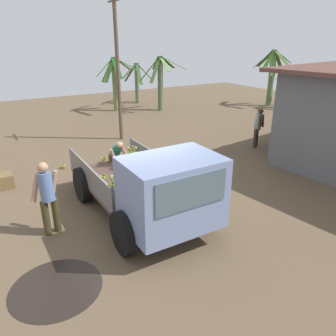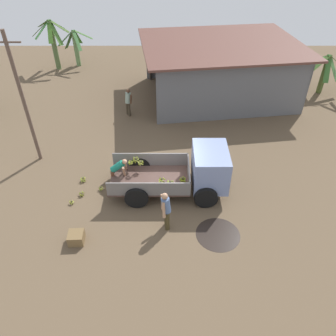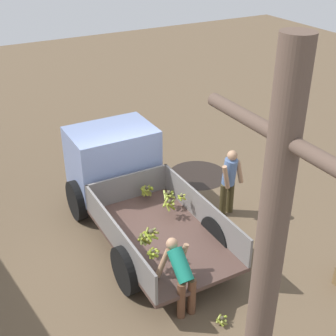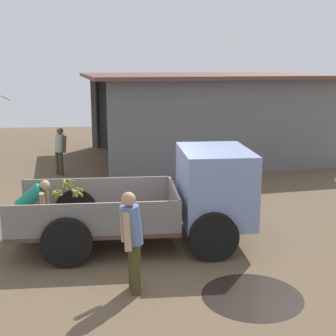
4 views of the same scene
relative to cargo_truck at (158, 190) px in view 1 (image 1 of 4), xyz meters
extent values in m
plane|color=brown|center=(-1.12, 0.06, -0.99)|extent=(36.00, 36.00, 0.00)
cylinder|color=black|center=(0.67, -2.40, -0.98)|extent=(1.57, 1.57, 0.01)
cube|color=#4B352E|center=(-1.82, -0.01, -0.49)|extent=(3.15, 1.92, 0.08)
cube|color=slate|center=(-1.82, 0.92, -0.15)|extent=(3.14, 0.06, 0.61)
cube|color=slate|center=(-1.81, -0.93, -0.15)|extent=(3.14, 0.06, 0.61)
cube|color=slate|center=(-0.27, 0.00, -0.15)|extent=(0.06, 1.91, 0.61)
cube|color=#7688B4|center=(0.54, 0.00, 0.18)|extent=(1.34, 1.87, 1.43)
cube|color=#4C606B|center=(1.22, 0.00, 0.47)|extent=(0.03, 1.50, 0.63)
cylinder|color=black|center=(0.34, 0.99, -0.53)|extent=(0.90, 0.22, 0.90)
cylinder|color=black|center=(0.35, -0.99, -0.53)|extent=(0.90, 0.22, 0.90)
cylinder|color=black|center=(-2.29, 0.98, -0.53)|extent=(0.90, 0.22, 0.90)
cylinder|color=black|center=(-2.28, -0.99, -0.53)|extent=(0.90, 0.22, 0.90)
sphere|color=#463F2D|center=(-1.37, -0.71, 0.02)|extent=(0.07, 0.07, 0.07)
cylinder|color=olive|center=(-1.39, -0.75, -0.04)|extent=(0.12, 0.08, 0.12)
cylinder|color=#A3A92D|center=(-1.32, -0.75, -0.02)|extent=(0.11, 0.13, 0.08)
cylinder|color=olive|center=(-1.32, -0.70, -0.03)|extent=(0.07, 0.14, 0.10)
cylinder|color=olive|center=(-1.37, -0.66, -0.02)|extent=(0.14, 0.04, 0.10)
cylinder|color=#9BA426|center=(-1.42, -0.70, -0.02)|extent=(0.05, 0.14, 0.10)
sphere|color=#48412F|center=(-1.33, -0.45, -0.06)|extent=(0.08, 0.08, 0.08)
cylinder|color=olive|center=(-1.40, -0.44, -0.15)|extent=(0.07, 0.19, 0.19)
cylinder|color=#9CAC33|center=(-1.37, -0.51, -0.14)|extent=(0.20, 0.14, 0.18)
cylinder|color=olive|center=(-1.28, -0.50, -0.15)|extent=(0.16, 0.17, 0.20)
cylinder|color=#96A735|center=(-1.26, -0.39, -0.11)|extent=(0.17, 0.21, 0.13)
cylinder|color=olive|center=(-1.34, -0.38, -0.15)|extent=(0.19, 0.08, 0.20)
sphere|color=brown|center=(-2.39, 0.50, 0.21)|extent=(0.09, 0.09, 0.09)
cylinder|color=olive|center=(-2.33, 0.57, 0.17)|extent=(0.18, 0.18, 0.11)
cylinder|color=#99B227|center=(-2.41, 0.58, 0.14)|extent=(0.20, 0.10, 0.15)
cylinder|color=olive|center=(-2.47, 0.52, 0.15)|extent=(0.07, 0.21, 0.14)
cylinder|color=olive|center=(-2.44, 0.47, 0.12)|extent=(0.14, 0.16, 0.19)
cylinder|color=olive|center=(-2.38, 0.42, 0.15)|extent=(0.21, 0.06, 0.14)
cylinder|color=olive|center=(-2.31, 0.48, 0.15)|extent=(0.11, 0.21, 0.14)
sphere|color=brown|center=(-2.21, 0.54, 0.02)|extent=(0.08, 0.08, 0.08)
cylinder|color=olive|center=(-2.27, 0.56, -0.06)|extent=(0.09, 0.19, 0.17)
cylinder|color=#9FA548|center=(-2.26, 0.49, -0.05)|extent=(0.16, 0.18, 0.16)
cylinder|color=olive|center=(-2.20, 0.46, -0.03)|extent=(0.21, 0.07, 0.13)
cylinder|color=olive|center=(-2.16, 0.50, -0.06)|extent=(0.16, 0.16, 0.18)
cylinder|color=olive|center=(-2.13, 0.57, -0.04)|extent=(0.12, 0.21, 0.14)
cylinder|color=olive|center=(-2.18, 0.60, -0.06)|extent=(0.18, 0.11, 0.18)
cylinder|color=olive|center=(-2.24, 0.60, -0.06)|extent=(0.18, 0.13, 0.17)
sphere|color=#463F2D|center=(-0.52, -0.33, -0.14)|extent=(0.08, 0.08, 0.08)
cylinder|color=olive|center=(-0.48, -0.40, -0.21)|extent=(0.20, 0.14, 0.17)
cylinder|color=olive|center=(-0.45, -0.35, -0.21)|extent=(0.09, 0.20, 0.18)
cylinder|color=olive|center=(-0.47, -0.28, -0.22)|extent=(0.15, 0.18, 0.19)
cylinder|color=olive|center=(-0.51, -0.26, -0.22)|extent=(0.20, 0.09, 0.18)
cylinder|color=olive|center=(-0.56, -0.25, -0.20)|extent=(0.21, 0.14, 0.15)
cylinder|color=olive|center=(-0.58, -0.32, -0.23)|extent=(0.06, 0.17, 0.20)
cylinder|color=olive|center=(-0.57, -0.37, -0.23)|extent=(0.14, 0.17, 0.20)
cylinder|color=olive|center=(-0.52, -0.42, -0.19)|extent=(0.22, 0.05, 0.13)
sphere|color=brown|center=(-2.62, 0.59, -0.02)|extent=(0.07, 0.07, 0.07)
cylinder|color=#9EA53C|center=(-2.56, 0.56, -0.07)|extent=(0.11, 0.16, 0.12)
cylinder|color=olive|center=(-2.56, 0.61, -0.06)|extent=(0.09, 0.17, 0.10)
cylinder|color=#8DA326|center=(-2.60, 0.63, -0.09)|extent=(0.14, 0.10, 0.15)
cylinder|color=olive|center=(-2.64, 0.64, -0.07)|extent=(0.16, 0.09, 0.13)
cylinder|color=olive|center=(-2.68, 0.62, -0.06)|extent=(0.11, 0.17, 0.10)
cylinder|color=#91A824|center=(-2.67, 0.57, -0.09)|extent=(0.09, 0.15, 0.14)
cylinder|color=#8F9C45|center=(-2.64, 0.52, -0.06)|extent=(0.17, 0.08, 0.11)
cylinder|color=olive|center=(-2.60, 0.53, -0.07)|extent=(0.17, 0.09, 0.11)
sphere|color=#49422F|center=(-1.01, -0.61, -0.08)|extent=(0.09, 0.09, 0.09)
cylinder|color=olive|center=(-1.03, -0.55, -0.16)|extent=(0.17, 0.11, 0.19)
cylinder|color=#92A435|center=(-1.09, -0.60, -0.13)|extent=(0.06, 0.21, 0.13)
cylinder|color=olive|center=(-1.07, -0.65, -0.14)|extent=(0.14, 0.19, 0.16)
cylinder|color=olive|center=(-1.01, -0.67, -0.16)|extent=(0.17, 0.05, 0.19)
cylinder|color=olive|center=(-0.96, -0.65, -0.16)|extent=(0.15, 0.17, 0.18)
cylinder|color=olive|center=(-0.96, -0.58, -0.17)|extent=(0.10, 0.16, 0.20)
cylinder|color=#9DB048|center=(-0.98, -0.53, -0.12)|extent=(0.21, 0.11, 0.12)
cylinder|color=#3F3833|center=(-1.51, 5.42, 0.53)|extent=(0.16, 0.16, 3.02)
cylinder|color=brown|center=(-6.96, 2.12, 1.86)|extent=(0.15, 0.15, 5.69)
cylinder|color=brown|center=(-6.96, 2.12, 4.26)|extent=(1.09, 0.07, 0.07)
cylinder|color=#627650|center=(-13.90, 6.25, 0.24)|extent=(0.28, 0.28, 2.44)
cube|color=#365627|center=(-13.43, 6.18, 0.91)|extent=(0.99, 0.34, 1.21)
cube|color=#5C7C34|center=(-13.82, 6.78, 0.95)|extent=(0.40, 1.11, 1.13)
cube|color=#195717|center=(-14.39, 6.53, 1.14)|extent=(1.14, 0.82, 0.75)
cube|color=#3A6435|center=(-14.27, 6.01, 0.93)|extent=(0.90, 0.72, 1.16)
cube|color=#3B6535|center=(-13.83, 5.75, 1.08)|extent=(0.34, 1.05, 0.86)
cylinder|color=#556D3E|center=(-8.95, 12.95, 0.65)|extent=(0.34, 0.34, 3.27)
cube|color=#37521F|center=(-8.34, 12.88, 1.95)|extent=(1.27, 0.41, 0.77)
cube|color=#306C2B|center=(-8.66, 13.39, 1.96)|extent=(0.83, 1.03, 0.77)
cube|color=#4B6231|center=(-9.04, 13.50, 1.68)|extent=(0.44, 1.16, 1.32)
cube|color=#395C20|center=(-9.45, 13.28, 2.03)|extent=(1.14, 0.88, 0.62)
cube|color=#334F1A|center=(-9.62, 13.01, 1.80)|extent=(1.37, 0.39, 1.07)
cube|color=#407E3B|center=(-9.43, 12.64, 1.79)|extent=(1.12, 0.88, 1.09)
cube|color=#427325|center=(-8.87, 12.45, 1.72)|extent=(0.44, 1.06, 1.24)
cube|color=#46752D|center=(-8.56, 12.57, 1.63)|extent=(0.99, 0.98, 1.41)
cylinder|color=#658852|center=(-7.64, 13.59, 0.23)|extent=(0.32, 0.32, 2.44)
cube|color=#375E27|center=(-7.02, 13.64, 1.20)|extent=(1.27, 0.33, 0.63)
cube|color=#376E2C|center=(-7.54, 13.97, 0.94)|extent=(0.49, 0.86, 1.13)
cube|color=#32562C|center=(-8.10, 13.93, 0.77)|extent=(1.09, 0.90, 1.48)
cube|color=#35522D|center=(-8.15, 13.27, 1.07)|extent=(1.13, 0.80, 0.89)
cube|color=#3B6935|center=(-7.33, 12.96, 1.01)|extent=(0.84, 1.38, 1.02)
cylinder|color=olive|center=(-12.40, 4.15, 0.48)|extent=(0.31, 0.31, 2.93)
cube|color=#144E15|center=(-11.67, 4.01, 1.49)|extent=(1.52, 0.56, 1.03)
cube|color=#294D21|center=(-11.96, 4.72, 1.61)|extent=(1.07, 1.30, 0.80)
cube|color=#5C7C3A|center=(-12.47, 4.68, 1.62)|extent=(0.44, 1.11, 0.77)
cube|color=#537B2A|center=(-12.99, 4.49, 1.62)|extent=(1.32, 0.90, 0.77)
cube|color=#378134|center=(-12.94, 3.99, 1.28)|extent=(1.17, 0.54, 1.44)
cube|color=#3F8530|center=(-12.50, 3.66, 1.48)|extent=(0.42, 1.04, 1.04)
cube|color=#447230|center=(-12.12, 3.76, 1.36)|extent=(0.79, 0.97, 1.28)
cylinder|color=#536643|center=(-11.17, 6.41, 0.50)|extent=(0.30, 0.30, 2.98)
cube|color=#5C8540|center=(-10.67, 6.41, 1.67)|extent=(1.02, 0.21, 0.77)
cube|color=#306821|center=(-10.81, 7.04, 1.68)|extent=(0.99, 1.43, 0.75)
cube|color=#2F4F27|center=(-11.44, 7.03, 1.68)|extent=(0.74, 1.33, 0.75)
cube|color=olive|center=(-11.69, 6.51, 1.65)|extent=(1.10, 0.48, 0.81)
cube|color=#2E5825|center=(-11.55, 5.96, 1.36)|extent=(1.00, 1.10, 1.38)
cube|color=#41602C|center=(-10.87, 5.95, 1.37)|extent=(0.79, 1.04, 1.35)
cylinder|color=#3D341C|center=(-1.11, -2.15, -0.59)|extent=(0.18, 0.18, 0.79)
cylinder|color=#3D341C|center=(-1.14, -1.92, -0.59)|extent=(0.18, 0.18, 0.79)
cylinder|color=#546FA0|center=(-1.16, -2.04, 0.11)|extent=(0.39, 0.34, 0.64)
sphere|color=tan|center=(-1.20, -2.05, 0.53)|extent=(0.22, 0.22, 0.22)
cylinder|color=tan|center=(-1.23, -2.25, 0.09)|extent=(0.14, 0.27, 0.59)
cylinder|color=tan|center=(-1.28, -1.86, 0.09)|extent=(0.14, 0.25, 0.59)
cylinder|color=brown|center=(-3.34, 0.44, -0.62)|extent=(0.14, 0.14, 0.73)
cylinder|color=brown|center=(-3.34, 0.23, -0.62)|extent=(0.14, 0.14, 0.73)
cylinder|color=#1A8068|center=(-3.12, 0.33, -0.07)|extent=(0.62, 0.28, 0.57)
sphere|color=tan|center=(-2.82, 0.33, 0.17)|extent=(0.21, 0.21, 0.21)
cylinder|color=tan|center=(-2.82, 0.51, -0.17)|extent=(0.10, 0.30, 0.53)
cylinder|color=tan|center=(-2.85, 0.15, -0.18)|extent=(0.10, 0.26, 0.54)
cylinder|color=#3D3324|center=(-3.34, 6.27, -0.61)|extent=(0.20, 0.20, 0.74)
cylinder|color=#3D3324|center=(-3.23, 6.10, -0.61)|extent=(0.20, 0.20, 0.74)
cylinder|color=#91AA9A|center=(-3.26, 6.20, 0.04)|extent=(0.43, 0.42, 0.61)
sphere|color=brown|center=(-3.22, 6.23, 0.44)|extent=(0.21, 0.21, 0.21)
cylinder|color=brown|center=(-3.25, 6.43, 0.03)|extent=(0.25, 0.30, 0.54)
cylinder|color=brown|center=(-3.08, 6.10, 0.02)|extent=(0.20, 0.23, 0.56)
sphere|color=#453E2C|center=(-3.83, -0.07, -0.84)|extent=(0.07, 0.07, 0.07)
cylinder|color=#90A829|center=(-3.78, -0.11, -0.89)|extent=(0.13, 0.15, 0.12)
cylinder|color=#A0A83E|center=(-3.77, -0.04, -0.89)|extent=(0.12, 0.16, 0.11)
cylinder|color=olive|center=(-3.85, -0.01, -0.89)|extent=(0.16, 0.10, 0.11)
cylinder|color=olive|center=(-3.88, -0.08, -0.91)|extent=(0.05, 0.14, 0.15)
cylinder|color=olive|center=(-3.85, -0.12, -0.91)|extent=(0.14, 0.09, 0.15)
sphere|color=brown|center=(-4.54, -0.41, -0.84)|extent=(0.07, 0.07, 0.07)
cylinder|color=olive|center=(-4.59, -0.42, -0.90)|extent=(0.08, 0.15, 0.16)
cylinder|color=olive|center=(-4.54, -0.46, -0.90)|extent=(0.16, 0.05, 0.15)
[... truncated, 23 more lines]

